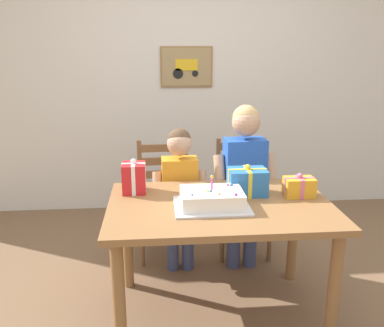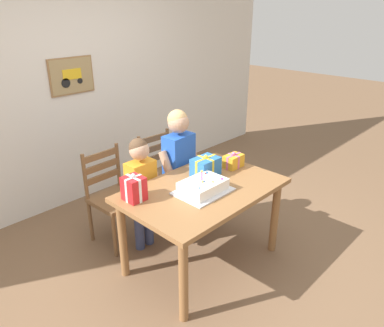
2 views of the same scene
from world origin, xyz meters
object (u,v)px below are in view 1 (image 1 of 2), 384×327
child_younger (180,187)px  gift_box_beside_cake (299,187)px  birthday_cake (212,199)px  gift_box_red_large (247,182)px  gift_box_corner_small (134,178)px  chair_right (242,196)px  child_older (244,172)px  chair_left (164,198)px  dining_table (220,220)px

child_younger → gift_box_beside_cake: bearing=-33.4°
birthday_cake → gift_box_red_large: gift_box_red_large is taller
gift_box_corner_small → child_younger: size_ratio=0.21×
child_younger → chair_right: bearing=29.8°
chair_right → child_older: (-0.06, -0.31, 0.30)m
gift_box_red_large → child_older: size_ratio=0.19×
birthday_cake → chair_right: (0.38, 0.92, -0.33)m
gift_box_beside_cake → child_older: size_ratio=0.15×
birthday_cake → chair_left: bearing=106.0°
chair_right → child_older: 0.43m
gift_box_corner_small → chair_left: (0.20, 0.62, -0.38)m
chair_left → chair_right: 0.64m
chair_right → gift_box_corner_small: bearing=-143.9°
gift_box_beside_cake → chair_right: (-0.19, 0.78, -0.35)m
gift_box_corner_small → child_older: bearing=21.5°
gift_box_corner_small → chair_right: 1.11m
chair_right → child_older: child_older is taller
chair_right → child_older: bearing=-100.7°
birthday_cake → gift_box_red_large: 0.32m
gift_box_beside_cake → child_younger: 0.88m
birthday_cake → gift_box_beside_cake: (0.57, 0.14, 0.01)m
gift_box_red_large → gift_box_corner_small: (-0.72, 0.10, 0.01)m
birthday_cake → child_younger: (-0.15, 0.61, -0.13)m
chair_right → child_younger: child_younger is taller
birthday_cake → child_younger: bearing=104.1°
birthday_cake → chair_left: size_ratio=0.48×
chair_left → child_younger: child_younger is taller
birthday_cake → child_younger: size_ratio=0.40×
child_younger → chair_left: bearing=109.7°
dining_table → gift_box_beside_cake: gift_box_beside_cake is taller
gift_box_beside_cake → child_younger: (-0.72, 0.48, -0.14)m
gift_box_beside_cake → gift_box_corner_small: (-1.03, 0.17, 0.04)m
chair_right → child_younger: bearing=-150.2°
gift_box_corner_small → gift_box_red_large: bearing=-8.1°
gift_box_red_large → gift_box_corner_small: size_ratio=1.08×
birthday_cake → gift_box_beside_cake: 0.59m
dining_table → child_younger: bearing=110.7°
dining_table → gift_box_red_large: gift_box_red_large is taller
dining_table → chair_left: bearing=110.3°
gift_box_red_large → child_younger: child_younger is taller
dining_table → gift_box_red_large: size_ratio=5.49×
chair_left → child_older: (0.59, -0.31, 0.30)m
chair_left → child_younger: size_ratio=0.83×
child_older → birthday_cake: bearing=-117.8°
child_younger → gift_box_corner_small: bearing=-135.0°
gift_box_corner_small → birthday_cake: bearing=-33.0°
birthday_cake → child_younger: 0.65m
child_older → gift_box_corner_small: bearing=-158.5°
birthday_cake → gift_box_beside_cake: size_ratio=2.31×
gift_box_red_large → dining_table: bearing=-142.5°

